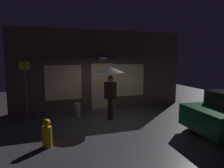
{
  "coord_description": "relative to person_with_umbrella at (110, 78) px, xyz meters",
  "views": [
    {
      "loc": [
        -2.61,
        -7.27,
        2.5
      ],
      "look_at": [
        -0.07,
        0.48,
        1.43
      ],
      "focal_mm": 32.75,
      "sensor_mm": 36.0,
      "label": 1
    }
  ],
  "objects": [
    {
      "name": "street_sign_post",
      "position": [
        -3.22,
        0.76,
        -0.31
      ],
      "size": [
        0.4,
        0.07,
        2.42
      ],
      "color": "#595B60",
      "rests_on": "ground"
    },
    {
      "name": "fire_hydrant",
      "position": [
        -2.5,
        -1.99,
        -1.31
      ],
      "size": [
        0.27,
        0.27,
        0.8
      ],
      "color": "gold",
      "rests_on": "ground"
    },
    {
      "name": "sidewalk_bollard",
      "position": [
        -1.24,
        0.76,
        -1.4
      ],
      "size": [
        0.27,
        0.27,
        0.56
      ],
      "primitive_type": "cylinder",
      "color": "#9E998E",
      "rests_on": "ground"
    },
    {
      "name": "person_with_umbrella",
      "position": [
        0.0,
        0.0,
        0.0
      ],
      "size": [
        1.11,
        1.11,
        2.12
      ],
      "rotation": [
        0.0,
        0.0,
        -0.6
      ],
      "color": "black",
      "rests_on": "ground"
    },
    {
      "name": "ground_plane",
      "position": [
        0.14,
        -0.48,
        -1.68
      ],
      "size": [
        18.0,
        18.0,
        0.0
      ],
      "primitive_type": "plane",
      "color": "#38353A"
    },
    {
      "name": "building_facade",
      "position": [
        0.14,
        1.86,
        0.19
      ],
      "size": [
        8.42,
        0.48,
        3.78
      ],
      "color": "brown",
      "rests_on": "ground"
    }
  ]
}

